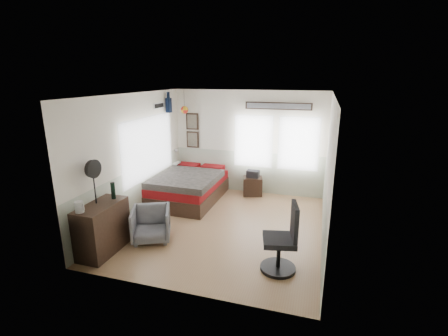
{
  "coord_description": "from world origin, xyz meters",
  "views": [
    {
      "loc": [
        1.82,
        -5.94,
        3.04
      ],
      "look_at": [
        -0.1,
        0.4,
        1.15
      ],
      "focal_mm": 26.0,
      "sensor_mm": 36.0,
      "label": 1
    }
  ],
  "objects": [
    {
      "name": "ground_plane",
      "position": [
        0.0,
        0.0,
        -0.01
      ],
      "size": [
        4.0,
        4.5,
        0.01
      ],
      "primitive_type": "cube",
      "color": "#AC7C52"
    },
    {
      "name": "room_shell",
      "position": [
        -0.08,
        0.19,
        1.61
      ],
      "size": [
        4.02,
        4.52,
        2.71
      ],
      "color": "#EEE7CF",
      "rests_on": "ground_plane"
    },
    {
      "name": "wall_decor",
      "position": [
        -1.1,
        1.96,
        2.1
      ],
      "size": [
        3.55,
        1.32,
        1.44
      ],
      "color": "black",
      "rests_on": "room_shell"
    },
    {
      "name": "bed",
      "position": [
        -1.3,
        1.2,
        0.34
      ],
      "size": [
        1.61,
        2.2,
        0.7
      ],
      "rotation": [
        0.0,
        0.0,
        -0.02
      ],
      "color": "#2F1F13",
      "rests_on": "ground_plane"
    },
    {
      "name": "dresser",
      "position": [
        -1.74,
        -1.58,
        0.45
      ],
      "size": [
        0.48,
        1.0,
        0.9
      ],
      "primitive_type": "cube",
      "color": "#2F1F13",
      "rests_on": "ground_plane"
    },
    {
      "name": "armchair",
      "position": [
        -1.14,
        -0.96,
        0.32
      ],
      "size": [
        0.92,
        0.93,
        0.65
      ],
      "primitive_type": "imported",
      "rotation": [
        0.0,
        0.0,
        0.42
      ],
      "color": "slate",
      "rests_on": "ground_plane"
    },
    {
      "name": "nightstand",
      "position": [
        0.2,
        2.01,
        0.24
      ],
      "size": [
        0.57,
        0.5,
        0.48
      ],
      "primitive_type": "cube",
      "rotation": [
        0.0,
        0.0,
        0.26
      ],
      "color": "#2F1F13",
      "rests_on": "ground_plane"
    },
    {
      "name": "task_chair",
      "position": [
        1.38,
        -1.25,
        0.47
      ],
      "size": [
        0.61,
        0.61,
        1.15
      ],
      "rotation": [
        0.0,
        0.0,
        0.22
      ],
      "color": "black",
      "rests_on": "ground_plane"
    },
    {
      "name": "kettle",
      "position": [
        -1.84,
        -1.96,
        0.99
      ],
      "size": [
        0.16,
        0.14,
        0.19
      ],
      "rotation": [
        0.0,
        0.0,
        0.28
      ],
      "color": "silver",
      "rests_on": "dresser"
    },
    {
      "name": "bottle",
      "position": [
        -1.68,
        -1.27,
        1.05
      ],
      "size": [
        0.08,
        0.08,
        0.31
      ],
      "primitive_type": "cylinder",
      "color": "black",
      "rests_on": "dresser"
    },
    {
      "name": "stand_fan",
      "position": [
        -1.82,
        -1.55,
        1.51
      ],
      "size": [
        0.11,
        0.32,
        0.79
      ],
      "rotation": [
        0.0,
        0.0,
        -0.08
      ],
      "color": "black",
      "rests_on": "dresser"
    },
    {
      "name": "black_bag",
      "position": [
        0.2,
        2.01,
        0.58
      ],
      "size": [
        0.33,
        0.22,
        0.19
      ],
      "primitive_type": "cube",
      "rotation": [
        0.0,
        0.0,
        -0.06
      ],
      "color": "black",
      "rests_on": "nightstand"
    }
  ]
}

